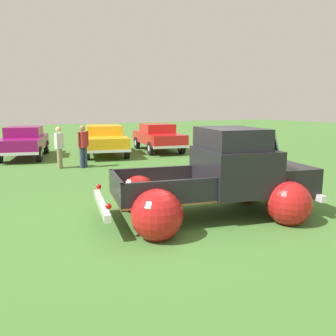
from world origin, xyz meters
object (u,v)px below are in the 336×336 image
vintage_pickup_truck (223,182)px  show_car_0 (24,141)px  spectator_0 (59,145)px  spectator_2 (83,144)px  show_car_1 (104,139)px  show_car_2 (158,136)px

vintage_pickup_truck → show_car_0: vintage_pickup_truck is taller
spectator_0 → spectator_2: (0.83, -0.34, 0.03)m
show_car_1 → show_car_0: bearing=-89.5°
spectator_0 → show_car_0: bearing=-49.3°
show_car_0 → show_car_1: same height
show_car_1 → spectator_2: spectator_2 is taller
vintage_pickup_truck → spectator_2: (-0.98, 7.42, 0.17)m
spectator_2 → show_car_0: bearing=0.8°
show_car_0 → show_car_2: 6.55m
vintage_pickup_truck → spectator_0: bearing=115.4°
show_car_2 → spectator_0: bearing=-53.8°
vintage_pickup_truck → spectator_0: (-1.81, 7.76, 0.14)m
spectator_0 → spectator_2: bearing=-173.8°
spectator_0 → vintage_pickup_truck: bearing=131.4°
vintage_pickup_truck → spectator_2: bearing=109.8°
vintage_pickup_truck → show_car_1: (0.93, 10.49, 0.03)m
show_car_0 → show_car_1: 3.65m
vintage_pickup_truck → show_car_2: (3.89, 10.51, 0.02)m
vintage_pickup_truck → show_car_1: bearing=97.2°
show_car_2 → spectator_2: spectator_2 is taller
vintage_pickup_truck → show_car_2: 11.21m
spectator_0 → spectator_2: size_ratio=0.97×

